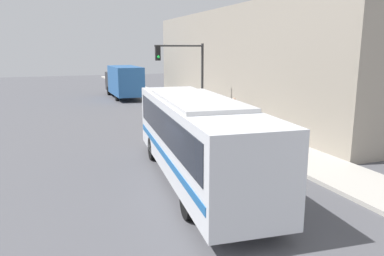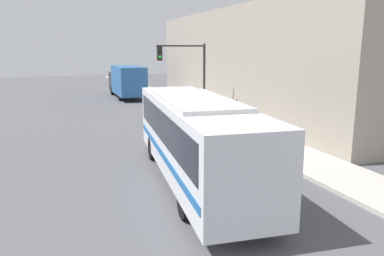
{
  "view_description": "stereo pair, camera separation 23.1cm",
  "coord_description": "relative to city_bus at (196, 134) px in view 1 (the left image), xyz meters",
  "views": [
    {
      "loc": [
        -4.32,
        -10.48,
        4.77
      ],
      "look_at": [
        1.53,
        4.57,
        1.33
      ],
      "focal_mm": 35.0,
      "sensor_mm": 36.0,
      "label": 1
    },
    {
      "loc": [
        -4.11,
        -10.56,
        4.77
      ],
      "look_at": [
        1.53,
        4.57,
        1.33
      ],
      "focal_mm": 35.0,
      "sensor_mm": 36.0,
      "label": 2
    }
  ],
  "objects": [
    {
      "name": "traffic_light_pole",
      "position": [
        3.55,
        10.68,
        1.78
      ],
      "size": [
        3.28,
        0.35,
        4.94
      ],
      "color": "#2D2D2D",
      "rests_on": "sidewalk"
    },
    {
      "name": "city_bus",
      "position": [
        0.0,
        0.0,
        0.0
      ],
      "size": [
        3.45,
        10.55,
        3.09
      ],
      "rotation": [
        0.0,
        0.0,
        -0.1
      ],
      "color": "silver",
      "rests_on": "ground_plane"
    },
    {
      "name": "delivery_truck",
      "position": [
        2.22,
        24.65,
        -0.1
      ],
      "size": [
        2.41,
        8.18,
        3.1
      ],
      "color": "#265999",
      "rests_on": "ground_plane"
    },
    {
      "name": "ground_plane",
      "position": [
        -0.53,
        -1.57,
        -1.79
      ],
      "size": [
        120.0,
        120.0,
        0.0
      ],
      "primitive_type": "plane",
      "color": "#515156"
    },
    {
      "name": "fire_hydrant",
      "position": [
        4.57,
        4.19,
        -1.24
      ],
      "size": [
        0.27,
        0.36,
        0.79
      ],
      "color": "#999999",
      "rests_on": "sidewalk"
    },
    {
      "name": "building_facade",
      "position": [
        9.65,
        12.54,
        1.97
      ],
      "size": [
        6.0,
        26.21,
        7.52
      ],
      "color": "#9E9384",
      "rests_on": "ground_plane"
    },
    {
      "name": "sidewalk",
      "position": [
        5.31,
        18.43,
        -1.71
      ],
      "size": [
        2.69,
        70.0,
        0.15
      ],
      "color": "#B7B2A8",
      "rests_on": "ground_plane"
    },
    {
      "name": "pedestrian_near_corner",
      "position": [
        5.62,
        7.88,
        -0.75
      ],
      "size": [
        0.34,
        0.34,
        1.73
      ],
      "color": "#47382D",
      "rests_on": "sidewalk"
    }
  ]
}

